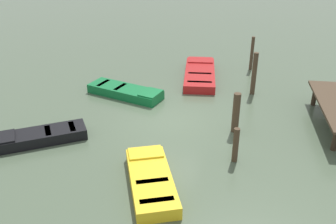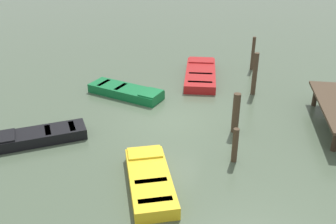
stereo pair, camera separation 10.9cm
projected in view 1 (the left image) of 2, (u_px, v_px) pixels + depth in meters
ground_plane at (168, 120)px, 15.44m from camera, size 80.00×80.00×0.00m
rowboat_black at (41, 136)px, 13.85m from camera, size 2.51×3.23×0.46m
rowboat_green at (126, 91)px, 17.44m from camera, size 2.13×3.70×0.46m
rowboat_red at (200, 74)px, 19.41m from camera, size 4.24×1.88×0.46m
rowboat_yellow at (151, 180)px, 11.50m from camera, size 3.42×2.31×0.46m
mooring_piling_far_left at (252, 53)px, 20.24m from camera, size 0.17×0.17×1.81m
mooring_piling_near_right at (254, 74)px, 17.30m from camera, size 0.22×0.22×1.99m
mooring_piling_near_left at (236, 113)px, 14.25m from camera, size 0.28×0.28×1.58m
mooring_piling_center at (236, 145)px, 12.53m from camera, size 0.20×0.20×1.24m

